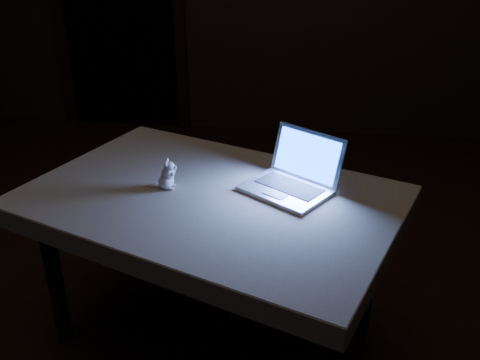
# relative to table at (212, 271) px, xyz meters

# --- Properties ---
(floor) EXTENTS (5.00, 5.00, 0.00)m
(floor) POSITION_rel_table_xyz_m (-0.05, -0.02, -0.34)
(floor) COLOR black
(floor) RESTS_ON ground
(table) EXTENTS (1.48, 1.22, 0.68)m
(table) POSITION_rel_table_xyz_m (0.00, 0.00, 0.00)
(table) COLOR black
(table) RESTS_ON floor
(tablecloth) EXTENTS (1.57, 1.31, 0.08)m
(tablecloth) POSITION_rel_table_xyz_m (-0.05, 0.02, 0.31)
(tablecloth) COLOR #BBB19B
(tablecloth) RESTS_ON table
(laptop) EXTENTS (0.40, 0.39, 0.21)m
(laptop) POSITION_rel_table_xyz_m (0.27, 0.05, 0.45)
(laptop) COLOR silver
(laptop) RESTS_ON tablecloth
(plush_mouse) EXTENTS (0.10, 0.10, 0.12)m
(plush_mouse) POSITION_rel_table_xyz_m (-0.17, 0.03, 0.40)
(plush_mouse) COLOR silver
(plush_mouse) RESTS_ON tablecloth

